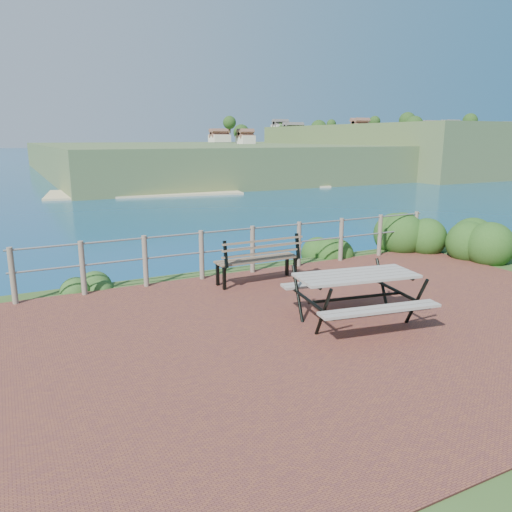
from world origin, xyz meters
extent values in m
cube|color=brown|center=(0.00, 0.00, 0.00)|extent=(10.00, 7.00, 0.12)
plane|color=#12526F|center=(0.00, 200.00, 0.00)|extent=(1200.00, 1200.00, 0.00)
cylinder|color=#6B5B4C|center=(-4.60, 3.35, 0.52)|extent=(0.10, 0.10, 1.00)
cylinder|color=#6B5B4C|center=(-3.45, 3.35, 0.52)|extent=(0.10, 0.10, 1.00)
cylinder|color=#6B5B4C|center=(-2.30, 3.35, 0.52)|extent=(0.10, 0.10, 1.00)
cylinder|color=#6B5B4C|center=(-1.15, 3.35, 0.52)|extent=(0.10, 0.10, 1.00)
cylinder|color=#6B5B4C|center=(0.00, 3.35, 0.52)|extent=(0.10, 0.10, 1.00)
cylinder|color=#6B5B4C|center=(1.15, 3.35, 0.52)|extent=(0.10, 0.10, 1.00)
cylinder|color=#6B5B4C|center=(2.30, 3.35, 0.52)|extent=(0.10, 0.10, 1.00)
cylinder|color=#6B5B4C|center=(3.45, 3.35, 0.52)|extent=(0.10, 0.10, 1.00)
cylinder|color=#6B5B4C|center=(4.60, 3.35, 0.52)|extent=(0.10, 0.10, 1.00)
cylinder|color=slate|center=(0.00, 3.35, 0.97)|extent=(9.40, 0.04, 0.04)
cylinder|color=slate|center=(0.00, 3.35, 0.57)|extent=(9.40, 0.04, 0.04)
cube|color=#3F6130|center=(140.00, 210.00, -6.00)|extent=(260.00, 180.00, 12.00)
cube|color=#3F6130|center=(200.00, 170.00, -2.00)|extent=(160.00, 120.00, 20.00)
cube|color=#D0BC8E|center=(130.00, 125.00, -11.75)|extent=(209.53, 114.73, 0.50)
cube|color=gray|center=(0.09, -0.03, 0.78)|extent=(1.94, 1.04, 0.04)
cube|color=gray|center=(0.09, -0.03, 0.47)|extent=(1.86, 0.55, 0.04)
cube|color=gray|center=(0.09, -0.03, 0.47)|extent=(1.86, 0.55, 0.04)
cylinder|color=black|center=(0.09, -0.03, 0.42)|extent=(1.57, 0.29, 0.04)
cube|color=brown|center=(-0.26, 2.63, 0.49)|extent=(1.70, 0.45, 0.04)
cube|color=brown|center=(-0.26, 2.63, 0.78)|extent=(1.70, 0.15, 0.39)
cube|color=black|center=(-0.26, 2.63, 0.25)|extent=(0.05, 0.06, 0.47)
cube|color=black|center=(-0.26, 2.63, 0.25)|extent=(0.05, 0.06, 0.47)
cube|color=black|center=(-0.26, 2.63, 0.25)|extent=(0.05, 0.06, 0.47)
cube|color=black|center=(-0.26, 2.63, 0.25)|extent=(0.05, 0.06, 0.47)
ellipsoid|color=#1B4214|center=(5.39, 1.98, 0.00)|extent=(1.26, 1.26, 1.79)
ellipsoid|color=#1B4214|center=(4.50, 3.47, 0.00)|extent=(1.16, 1.16, 1.65)
ellipsoid|color=#274A1C|center=(-3.35, 3.79, 0.00)|extent=(0.75, 0.75, 0.49)
ellipsoid|color=#1B4214|center=(2.35, 4.06, 0.00)|extent=(0.86, 0.86, 0.64)
camera|label=1|loc=(-4.60, -5.88, 2.83)|focal=35.00mm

